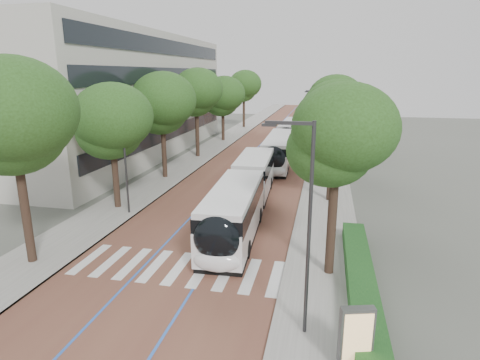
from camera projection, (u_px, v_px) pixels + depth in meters
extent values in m
plane|color=#51544C|center=(167.00, 277.00, 19.52)|extent=(160.00, 160.00, 0.00)
cube|color=brown|center=(274.00, 142.00, 57.29)|extent=(11.00, 140.00, 0.02)
cube|color=gray|center=(223.00, 140.00, 58.80)|extent=(4.00, 140.00, 0.12)
cube|color=gray|center=(328.00, 144.00, 55.75)|extent=(4.00, 140.00, 0.12)
cube|color=gray|center=(236.00, 141.00, 58.41)|extent=(0.20, 140.00, 0.14)
cube|color=gray|center=(314.00, 143.00, 56.13)|extent=(0.20, 140.00, 0.14)
cube|color=silver|center=(90.00, 259.00, 21.43)|extent=(0.55, 3.60, 0.01)
cube|color=silver|center=(111.00, 261.00, 21.18)|extent=(0.55, 3.60, 0.01)
cube|color=silver|center=(133.00, 263.00, 20.93)|extent=(0.55, 3.60, 0.01)
cube|color=silver|center=(155.00, 265.00, 20.67)|extent=(0.55, 3.60, 0.01)
cube|color=silver|center=(178.00, 268.00, 20.42)|extent=(0.55, 3.60, 0.01)
cube|color=silver|center=(202.00, 270.00, 20.16)|extent=(0.55, 3.60, 0.01)
cube|color=silver|center=(226.00, 273.00, 19.91)|extent=(0.55, 3.60, 0.01)
cube|color=silver|center=(250.00, 275.00, 19.65)|extent=(0.55, 3.60, 0.01)
cube|color=silver|center=(276.00, 278.00, 19.40)|extent=(0.55, 3.60, 0.01)
cube|color=blue|center=(263.00, 142.00, 57.61)|extent=(0.12, 126.00, 0.01)
cube|color=blue|center=(285.00, 143.00, 56.96)|extent=(0.12, 126.00, 0.01)
cube|color=#A9A79D|center=(101.00, 96.00, 48.11)|extent=(18.00, 40.00, 14.00)
cube|color=black|center=(173.00, 131.00, 47.31)|extent=(0.12, 38.00, 1.60)
cube|color=black|center=(172.00, 103.00, 46.48)|extent=(0.12, 38.00, 1.60)
cube|color=black|center=(171.00, 75.00, 45.65)|extent=(0.12, 38.00, 1.60)
cube|color=black|center=(170.00, 47.00, 44.87)|extent=(0.12, 38.00, 1.60)
cube|color=#153D17|center=(362.00, 288.00, 17.53)|extent=(1.20, 14.00, 0.80)
cylinder|color=#323235|center=(309.00, 233.00, 14.24)|extent=(0.14, 0.14, 8.00)
cube|color=#323235|center=(290.00, 123.00, 13.39)|extent=(1.70, 0.12, 0.12)
cube|color=#323235|center=(269.00, 125.00, 13.55)|extent=(0.50, 0.20, 0.10)
cylinder|color=#323235|center=(322.00, 133.00, 37.84)|extent=(0.14, 0.14, 8.00)
cube|color=#323235|center=(315.00, 91.00, 37.00)|extent=(1.70, 0.12, 0.12)
cube|color=#323235|center=(307.00, 92.00, 37.16)|extent=(0.50, 0.20, 0.10)
cylinder|color=#323235|center=(125.00, 157.00, 27.25)|extent=(0.14, 0.14, 8.00)
cylinder|color=black|center=(26.00, 216.00, 20.37)|extent=(0.44, 0.44, 5.23)
ellipsoid|color=#224315|center=(12.00, 122.00, 19.14)|extent=(5.95, 5.95, 5.05)
cylinder|color=black|center=(116.00, 179.00, 28.98)|extent=(0.44, 0.44, 4.35)
ellipsoid|color=#224315|center=(111.00, 125.00, 27.96)|extent=(5.51, 5.51, 4.68)
cylinder|color=black|center=(164.00, 153.00, 37.42)|extent=(0.44, 0.44, 4.77)
ellipsoid|color=#224315|center=(162.00, 106.00, 36.30)|extent=(5.87, 5.87, 4.99)
cylinder|color=black|center=(197.00, 135.00, 46.82)|extent=(0.44, 0.44, 5.14)
ellipsoid|color=#224315|center=(196.00, 95.00, 45.61)|extent=(5.63, 5.63, 4.78)
cylinder|color=black|center=(223.00, 126.00, 58.25)|extent=(0.44, 0.44, 4.38)
ellipsoid|color=#224315|center=(223.00, 98.00, 57.22)|extent=(5.91, 5.91, 5.03)
cylinder|color=black|center=(244.00, 114.00, 72.32)|extent=(0.44, 0.44, 5.07)
ellipsoid|color=#224315|center=(244.00, 87.00, 71.13)|extent=(5.74, 5.74, 4.88)
cylinder|color=black|center=(331.00, 229.00, 19.23)|extent=(0.44, 0.44, 4.75)
ellipsoid|color=#224315|center=(337.00, 140.00, 18.11)|extent=(4.75, 4.75, 4.04)
cylinder|color=black|center=(330.00, 173.00, 30.60)|extent=(0.44, 0.44, 4.44)
ellipsoid|color=#224315|center=(334.00, 120.00, 29.55)|extent=(5.62, 5.62, 4.77)
cylinder|color=black|center=(330.00, 142.00, 43.80)|extent=(0.44, 0.44, 4.55)
ellipsoid|color=#224315|center=(332.00, 104.00, 42.73)|extent=(5.90, 5.90, 5.02)
cylinder|color=black|center=(330.00, 125.00, 58.91)|extent=(0.44, 0.44, 4.53)
ellipsoid|color=#224315|center=(332.00, 96.00, 57.85)|extent=(4.80, 4.80, 4.08)
cylinder|color=black|center=(247.00, 188.00, 28.38)|extent=(2.34, 1.01, 2.30)
cube|color=silver|center=(234.00, 220.00, 23.62)|extent=(2.95, 9.47, 1.82)
cube|color=black|center=(234.00, 201.00, 23.33)|extent=(2.98, 9.29, 0.97)
cube|color=silver|center=(234.00, 191.00, 23.16)|extent=(2.89, 9.28, 0.31)
cube|color=black|center=(234.00, 237.00, 23.90)|extent=(2.88, 9.09, 0.35)
cube|color=silver|center=(254.00, 179.00, 32.63)|extent=(2.87, 7.85, 1.82)
cube|color=black|center=(254.00, 166.00, 32.33)|extent=(2.91, 7.70, 0.97)
cube|color=silver|center=(255.00, 158.00, 32.17)|extent=(2.82, 7.70, 0.31)
cube|color=black|center=(254.00, 192.00, 32.91)|extent=(2.81, 7.54, 0.35)
ellipsoid|color=black|center=(217.00, 238.00, 19.11)|extent=(2.40, 1.21, 2.28)
ellipsoid|color=silver|center=(217.00, 261.00, 19.36)|extent=(2.40, 1.11, 1.14)
cylinder|color=black|center=(206.00, 246.00, 21.82)|extent=(0.35, 1.01, 1.00)
cylinder|color=black|center=(247.00, 249.00, 21.47)|extent=(0.35, 1.01, 1.00)
cylinder|color=black|center=(244.00, 182.00, 34.59)|extent=(0.35, 1.01, 1.00)
cylinder|color=black|center=(270.00, 183.00, 34.24)|extent=(0.35, 1.01, 1.00)
cylinder|color=black|center=(225.00, 213.00, 26.93)|extent=(0.35, 1.01, 1.00)
cylinder|color=black|center=(259.00, 215.00, 26.58)|extent=(0.35, 1.01, 1.00)
cube|color=silver|center=(279.00, 154.00, 42.72)|extent=(2.83, 12.06, 1.82)
cube|color=black|center=(279.00, 143.00, 42.43)|extent=(2.86, 11.83, 0.97)
cube|color=silver|center=(279.00, 137.00, 42.26)|extent=(2.77, 11.82, 0.31)
cube|color=black|center=(278.00, 164.00, 43.00)|extent=(2.77, 11.58, 0.35)
ellipsoid|color=black|center=(273.00, 158.00, 36.98)|extent=(2.38, 1.16, 2.28)
ellipsoid|color=silver|center=(273.00, 170.00, 37.22)|extent=(2.38, 1.06, 1.14)
cylinder|color=black|center=(264.00, 168.00, 39.70)|extent=(0.33, 1.01, 1.00)
cylinder|color=black|center=(287.00, 169.00, 39.30)|extent=(0.33, 1.01, 1.00)
cylinder|color=black|center=(272.00, 154.00, 46.73)|extent=(0.33, 1.01, 1.00)
cylinder|color=black|center=(291.00, 155.00, 46.33)|extent=(0.33, 1.01, 1.00)
cube|color=silver|center=(291.00, 135.00, 55.39)|extent=(2.70, 12.04, 1.82)
cube|color=black|center=(292.00, 127.00, 55.09)|extent=(2.74, 11.80, 0.97)
cube|color=silver|center=(292.00, 123.00, 54.92)|extent=(2.65, 11.80, 0.31)
cube|color=black|center=(291.00, 143.00, 55.67)|extent=(2.65, 11.56, 0.35)
ellipsoid|color=black|center=(286.00, 136.00, 49.69)|extent=(2.37, 1.14, 2.28)
ellipsoid|color=silver|center=(286.00, 146.00, 49.94)|extent=(2.37, 1.04, 1.14)
cylinder|color=black|center=(279.00, 145.00, 52.44)|extent=(0.32, 1.00, 1.00)
cylinder|color=black|center=(297.00, 146.00, 51.95)|extent=(0.32, 1.00, 1.00)
cylinder|color=black|center=(286.00, 137.00, 59.41)|extent=(0.32, 1.00, 1.00)
cylinder|color=black|center=(302.00, 137.00, 58.91)|extent=(0.32, 1.00, 1.00)
cube|color=#59595B|center=(356.00, 335.00, 12.97)|extent=(1.15, 0.59, 1.97)
cube|color=#ECBB7D|center=(358.00, 338.00, 12.81)|extent=(0.91, 0.27, 1.71)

